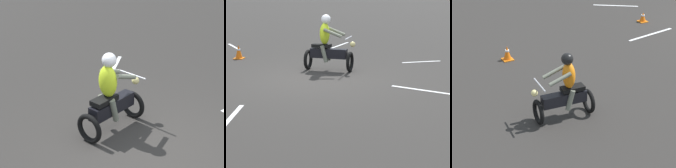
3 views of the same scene
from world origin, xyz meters
The scene contains 8 objects.
ground_plane centered at (0.00, 0.00, 0.00)m, with size 120.00×120.00×0.00m, color #2D2B28.
motorcycle_rider_foreground centered at (-0.17, -1.12, 0.73)m, with size 1.54×0.78×1.66m.
traffic_cone_near_right centered at (3.17, -2.40, 0.23)m, with size 0.32×0.32×0.47m.
lane_stripe_n centered at (0.82, 3.76, 0.00)m, with size 0.10×2.08×0.01m, color silver.
lane_stripe_w centered at (-3.00, 0.74, 0.00)m, with size 0.10×1.79×0.01m, color silver.
lane_stripe_sw centered at (-2.93, -2.95, 0.00)m, with size 0.10×1.33×0.01m, color silver.
lane_stripe_s centered at (0.34, -5.70, 0.00)m, with size 0.10×2.02×0.01m, color silver.
lane_stripe_se centered at (4.44, -4.83, 0.00)m, with size 0.10×1.45×0.01m, color silver.
Camera 2 is at (-2.75, 11.36, 2.79)m, focal length 70.00 mm.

